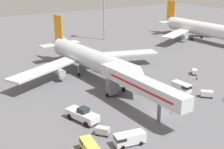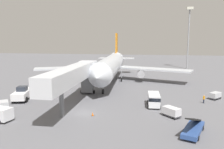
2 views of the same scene
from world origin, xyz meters
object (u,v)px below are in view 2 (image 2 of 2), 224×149
object	(u,v)px
baggage_cart_far_left	(4,105)
ground_crew_worker_foreground	(204,99)
apron_light_mast	(189,26)
pushback_tug	(23,93)
airplane_at_gate	(111,65)
jet_bridge	(75,75)
baggage_cart_near_center	(215,95)
safety_cone_alpha	(93,114)
belt_loader_truck	(193,128)
baggage_cart_mid_left	(172,112)
service_van_near_left	(154,99)

from	to	relation	value
baggage_cart_far_left	ground_crew_worker_foreground	size ratio (longest dim) A/B	1.65
apron_light_mast	pushback_tug	bearing A→B (deg)	-124.48
airplane_at_gate	baggage_cart_far_left	xyz separation A→B (m)	(-13.04, -28.75, -3.96)
airplane_at_gate	apron_light_mast	size ratio (longest dim) A/B	1.82
baggage_cart_far_left	ground_crew_worker_foreground	world-z (taller)	ground_crew_worker_foreground
jet_bridge	apron_light_mast	xyz separation A→B (m)	(27.69, 58.52, 11.87)
pushback_tug	baggage_cart_near_center	distance (m)	38.67
apron_light_mast	ground_crew_worker_foreground	bearing A→B (deg)	-94.51
pushback_tug	ground_crew_worker_foreground	distance (m)	35.26
airplane_at_gate	pushback_tug	bearing A→B (deg)	-121.47
airplane_at_gate	ground_crew_worker_foreground	world-z (taller)	airplane_at_gate
apron_light_mast	airplane_at_gate	bearing A→B (deg)	-126.30
ground_crew_worker_foreground	safety_cone_alpha	world-z (taller)	ground_crew_worker_foreground
jet_bridge	baggage_cart_far_left	distance (m)	12.98
belt_loader_truck	apron_light_mast	world-z (taller)	apron_light_mast
jet_bridge	ground_crew_worker_foreground	distance (m)	24.53
baggage_cart_mid_left	safety_cone_alpha	bearing A→B (deg)	-171.81
belt_loader_truck	baggage_cart_near_center	bearing A→B (deg)	68.65
belt_loader_truck	baggage_cart_far_left	distance (m)	30.47
safety_cone_alpha	ground_crew_worker_foreground	bearing A→B (deg)	29.67
pushback_tug	ground_crew_worker_foreground	xyz separation A→B (m)	(35.04, 3.94, -0.42)
belt_loader_truck	baggage_cart_far_left	xyz separation A→B (m)	(-30.14, 4.44, 0.07)
airplane_at_gate	belt_loader_truck	size ratio (longest dim) A/B	7.32
baggage_cart_far_left	apron_light_mast	distance (m)	76.27
baggage_cart_far_left	baggage_cart_near_center	bearing A→B (deg)	20.56
belt_loader_truck	baggage_cart_far_left	world-z (taller)	belt_loader_truck
pushback_tug	baggage_cart_near_center	size ratio (longest dim) A/B	2.67
baggage_cart_far_left	safety_cone_alpha	distance (m)	15.75
baggage_cart_near_center	ground_crew_worker_foreground	size ratio (longest dim) A/B	1.73
baggage_cart_near_center	airplane_at_gate	bearing A→B (deg)	148.78
jet_bridge	ground_crew_worker_foreground	world-z (taller)	jet_bridge
baggage_cart_mid_left	safety_cone_alpha	world-z (taller)	baggage_cart_mid_left
baggage_cart_near_center	ground_crew_worker_foreground	bearing A→B (deg)	-129.12
jet_bridge	service_van_near_left	bearing A→B (deg)	6.05
baggage_cart_mid_left	baggage_cart_near_center	bearing A→B (deg)	52.86
pushback_tug	belt_loader_truck	world-z (taller)	belt_loader_truck
apron_light_mast	jet_bridge	bearing A→B (deg)	-115.32
airplane_at_gate	baggage_cart_mid_left	bearing A→B (deg)	-61.35
jet_bridge	baggage_cart_mid_left	bearing A→B (deg)	-11.94
apron_light_mast	safety_cone_alpha	bearing A→B (deg)	-109.74
baggage_cart_far_left	safety_cone_alpha	size ratio (longest dim) A/B	4.49
pushback_tug	baggage_cart_mid_left	size ratio (longest dim) A/B	2.56
airplane_at_gate	belt_loader_truck	xyz separation A→B (m)	(17.11, -33.19, -4.03)
belt_loader_truck	baggage_cart_near_center	size ratio (longest dim) A/B	2.23
jet_bridge	service_van_near_left	size ratio (longest dim) A/B	4.95
service_van_near_left	ground_crew_worker_foreground	bearing A→B (deg)	22.40
service_van_near_left	ground_crew_worker_foreground	world-z (taller)	service_van_near_left
jet_bridge	ground_crew_worker_foreground	xyz separation A→B (m)	(23.49, 5.33, -4.67)
baggage_cart_mid_left	ground_crew_worker_foreground	world-z (taller)	ground_crew_worker_foreground
baggage_cart_mid_left	apron_light_mast	size ratio (longest dim) A/B	0.12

